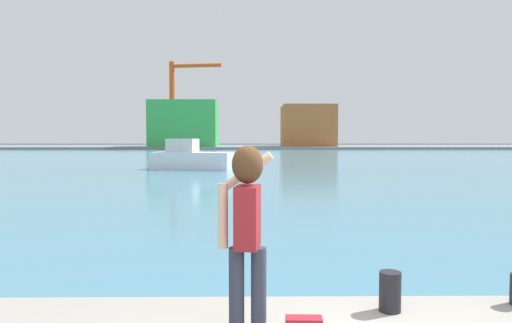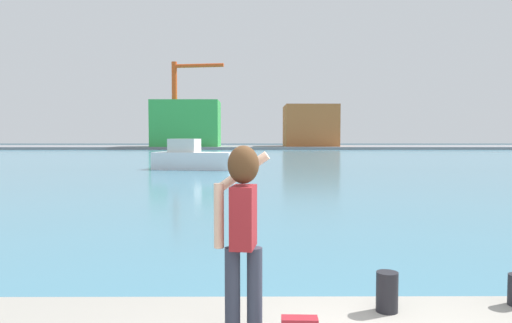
% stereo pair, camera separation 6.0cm
% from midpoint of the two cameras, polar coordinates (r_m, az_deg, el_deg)
% --- Properties ---
extents(ground_plane, '(220.00, 220.00, 0.00)m').
position_cam_midpoint_polar(ground_plane, '(53.27, 0.18, 0.46)').
color(ground_plane, '#334751').
extents(harbor_water, '(140.00, 100.00, 0.02)m').
position_cam_midpoint_polar(harbor_water, '(55.27, 0.15, 0.57)').
color(harbor_water, teal).
rests_on(harbor_water, ground_plane).
extents(far_shore_dock, '(140.00, 20.00, 0.49)m').
position_cam_midpoint_polar(far_shore_dock, '(95.24, -0.17, 1.76)').
color(far_shore_dock, gray).
rests_on(far_shore_dock, ground_plane).
extents(person_photographer, '(0.53, 0.56, 1.74)m').
position_cam_midpoint_polar(person_photographer, '(4.22, -1.58, -7.22)').
color(person_photographer, '#2D3342').
rests_on(person_photographer, quay_promenade).
extents(harbor_bollard, '(0.23, 0.23, 0.41)m').
position_cam_midpoint_polar(harbor_bollard, '(5.22, 15.71, -15.03)').
color(harbor_bollard, black).
rests_on(harbor_bollard, quay_promenade).
extents(boat_moored, '(6.14, 3.31, 2.24)m').
position_cam_midpoint_polar(boat_moored, '(34.48, -8.04, 0.41)').
color(boat_moored, white).
rests_on(boat_moored, harbor_water).
extents(warehouse_left, '(12.81, 8.41, 8.82)m').
position_cam_midpoint_polar(warehouse_left, '(91.98, -8.80, 4.58)').
color(warehouse_left, green).
rests_on(warehouse_left, far_shore_dock).
extents(warehouse_right, '(10.26, 11.07, 8.16)m').
position_cam_midpoint_polar(warehouse_right, '(94.82, 6.30, 4.35)').
color(warehouse_right, '#B26633').
rests_on(warehouse_right, far_shore_dock).
extents(port_crane, '(9.84, 2.28, 15.84)m').
position_cam_midpoint_polar(port_crane, '(89.08, -9.57, 7.91)').
color(port_crane, '#D84C19').
rests_on(port_crane, far_shore_dock).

